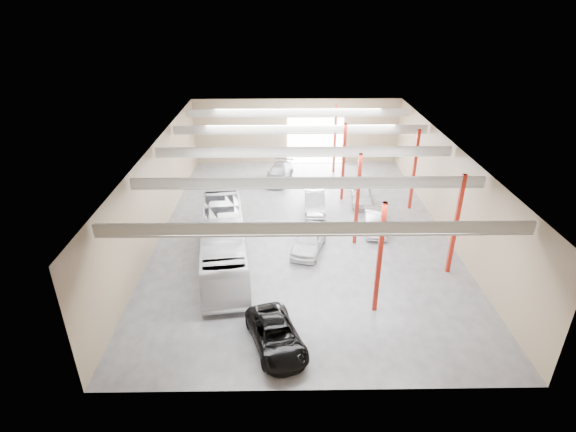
{
  "coord_description": "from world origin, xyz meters",
  "views": [
    {
      "loc": [
        -1.63,
        -31.33,
        16.8
      ],
      "look_at": [
        -1.19,
        -1.87,
        2.2
      ],
      "focal_mm": 28.0,
      "sensor_mm": 36.0,
      "label": 1
    }
  ],
  "objects_px": {
    "car_right_far": "(362,195)",
    "car_right_near": "(375,221)",
    "coach_bus": "(224,242)",
    "car_row_c": "(279,173)",
    "car_row_b": "(315,201)",
    "car_row_a": "(309,240)",
    "black_sedan": "(276,335)"
  },
  "relations": [
    {
      "from": "coach_bus",
      "to": "car_right_near",
      "type": "distance_m",
      "value": 12.29
    },
    {
      "from": "car_right_near",
      "to": "car_right_far",
      "type": "height_order",
      "value": "car_right_far"
    },
    {
      "from": "car_row_c",
      "to": "car_right_near",
      "type": "relative_size",
      "value": 1.17
    },
    {
      "from": "black_sedan",
      "to": "car_row_a",
      "type": "distance_m",
      "value": 10.26
    },
    {
      "from": "car_row_c",
      "to": "car_right_near",
      "type": "xyz_separation_m",
      "value": [
        7.62,
        -10.61,
        -0.03
      ]
    },
    {
      "from": "car_row_c",
      "to": "black_sedan",
      "type": "bearing_deg",
      "value": -76.22
    },
    {
      "from": "car_row_b",
      "to": "car_row_c",
      "type": "relative_size",
      "value": 0.92
    },
    {
      "from": "car_row_c",
      "to": "car_right_near",
      "type": "distance_m",
      "value": 13.07
    },
    {
      "from": "car_row_a",
      "to": "car_right_far",
      "type": "height_order",
      "value": "car_row_a"
    },
    {
      "from": "car_row_b",
      "to": "car_right_far",
      "type": "distance_m",
      "value": 4.55
    },
    {
      "from": "car_right_far",
      "to": "car_right_near",
      "type": "bearing_deg",
      "value": -81.63
    },
    {
      "from": "black_sedan",
      "to": "car_right_far",
      "type": "height_order",
      "value": "car_right_far"
    },
    {
      "from": "car_row_b",
      "to": "car_right_near",
      "type": "bearing_deg",
      "value": -37.71
    },
    {
      "from": "coach_bus",
      "to": "car_row_c",
      "type": "distance_m",
      "value": 15.79
    },
    {
      "from": "coach_bus",
      "to": "car_row_b",
      "type": "bearing_deg",
      "value": 43.83
    },
    {
      "from": "car_row_c",
      "to": "car_right_far",
      "type": "height_order",
      "value": "car_row_c"
    },
    {
      "from": "car_row_c",
      "to": "car_right_far",
      "type": "xyz_separation_m",
      "value": [
        7.43,
        -5.41,
        -0.01
      ]
    },
    {
      "from": "car_row_b",
      "to": "black_sedan",
      "type": "bearing_deg",
      "value": -98.35
    },
    {
      "from": "car_row_b",
      "to": "car_right_near",
      "type": "xyz_separation_m",
      "value": [
        4.51,
        -3.79,
        -0.06
      ]
    },
    {
      "from": "car_row_a",
      "to": "car_row_b",
      "type": "distance_m",
      "value": 6.82
    },
    {
      "from": "coach_bus",
      "to": "car_right_far",
      "type": "bearing_deg",
      "value": 34.18
    },
    {
      "from": "car_row_a",
      "to": "car_right_far",
      "type": "xyz_separation_m",
      "value": [
        5.18,
        8.17,
        -0.06
      ]
    },
    {
      "from": "black_sedan",
      "to": "coach_bus",
      "type": "bearing_deg",
      "value": 96.25
    },
    {
      "from": "car_row_b",
      "to": "car_right_near",
      "type": "distance_m",
      "value": 5.89
    },
    {
      "from": "black_sedan",
      "to": "car_row_a",
      "type": "height_order",
      "value": "car_row_a"
    },
    {
      "from": "car_row_b",
      "to": "car_row_c",
      "type": "bearing_deg",
      "value": 116.87
    },
    {
      "from": "car_row_a",
      "to": "car_row_b",
      "type": "relative_size",
      "value": 0.99
    },
    {
      "from": "coach_bus",
      "to": "car_right_near",
      "type": "xyz_separation_m",
      "value": [
        11.31,
        4.72,
        -0.94
      ]
    },
    {
      "from": "car_row_c",
      "to": "car_row_a",
      "type": "bearing_deg",
      "value": -66.67
    },
    {
      "from": "car_row_a",
      "to": "black_sedan",
      "type": "bearing_deg",
      "value": -86.65
    },
    {
      "from": "car_row_b",
      "to": "car_row_c",
      "type": "xyz_separation_m",
      "value": [
        -3.11,
        6.82,
        -0.03
      ]
    },
    {
      "from": "car_row_a",
      "to": "car_right_near",
      "type": "bearing_deg",
      "value": 45.33
    }
  ]
}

